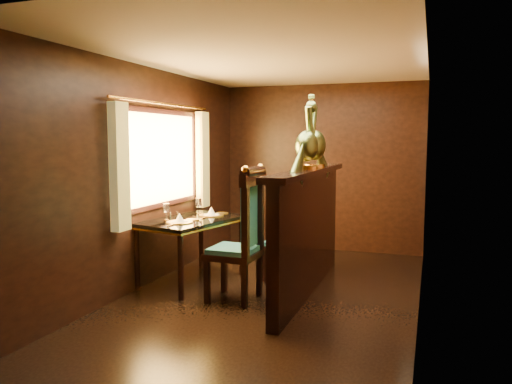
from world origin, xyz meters
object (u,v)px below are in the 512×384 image
(chair_left, at_px, (245,231))
(chair_right, at_px, (292,228))
(dining_table, at_px, (192,225))
(peacock_right, at_px, (315,132))
(peacock_left, at_px, (307,132))

(chair_left, xyz_separation_m, chair_right, (0.24, 0.92, -0.12))
(chair_right, bearing_deg, dining_table, -158.69)
(chair_left, bearing_deg, dining_table, 153.66)
(peacock_right, bearing_deg, chair_left, -124.17)
(dining_table, relative_size, chair_right, 1.18)
(chair_left, relative_size, peacock_left, 1.82)
(chair_left, height_order, peacock_left, peacock_left)
(peacock_right, bearing_deg, peacock_left, -90.00)
(dining_table, distance_m, peacock_left, 1.74)
(dining_table, height_order, chair_right, chair_right)
(chair_left, distance_m, peacock_left, 1.22)
(chair_right, bearing_deg, peacock_right, -25.89)
(dining_table, xyz_separation_m, peacock_right, (1.38, 0.35, 1.08))
(dining_table, height_order, peacock_right, peacock_right)
(chair_right, height_order, peacock_left, peacock_left)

